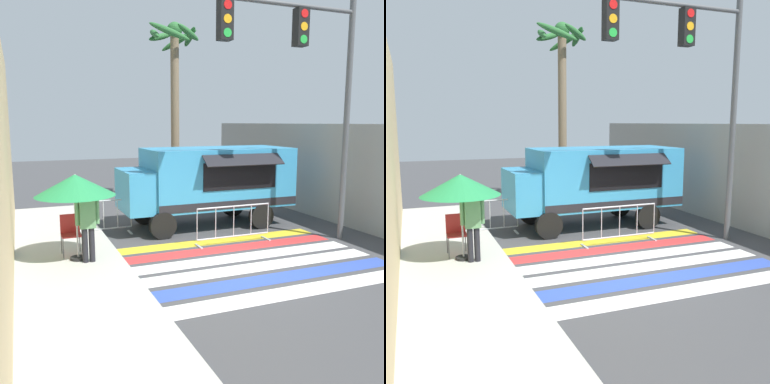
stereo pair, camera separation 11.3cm
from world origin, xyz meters
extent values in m
plane|color=#424244|center=(0.00, 0.00, 0.00)|extent=(60.00, 60.00, 0.00)
cube|color=#B7B5AD|center=(-4.80, 0.00, 0.08)|extent=(4.40, 16.00, 0.17)
cube|color=gray|center=(4.79, 3.00, 1.59)|extent=(0.20, 16.00, 3.18)
cube|color=white|center=(0.00, -1.68, 0.00)|extent=(6.40, 0.56, 0.01)
cube|color=#334FB2|center=(0.00, -0.92, 0.00)|extent=(6.40, 0.56, 0.01)
cube|color=white|center=(0.00, -0.16, 0.00)|extent=(6.40, 0.56, 0.01)
cube|color=white|center=(0.00, 0.60, 0.00)|extent=(6.40, 0.56, 0.01)
cube|color=red|center=(0.00, 1.36, 0.00)|extent=(6.40, 0.56, 0.01)
cube|color=yellow|center=(0.00, 2.12, 0.00)|extent=(6.40, 0.56, 0.01)
cube|color=#338CBF|center=(1.06, 3.85, 1.55)|extent=(4.50, 2.05, 1.79)
cube|color=#338CBF|center=(-1.19, 3.85, 1.26)|extent=(1.59, 1.89, 1.21)
cube|color=#1E232D|center=(-1.94, 3.85, 1.56)|extent=(0.06, 1.64, 0.46)
cube|color=black|center=(1.32, 2.81, 1.68)|extent=(2.38, 0.03, 0.81)
cube|color=black|center=(1.32, 2.61, 2.17)|extent=(2.48, 0.43, 0.31)
cube|color=black|center=(1.06, 2.82, 0.83)|extent=(4.50, 0.01, 0.24)
cylinder|color=black|center=(-1.06, 2.91, 0.38)|extent=(0.77, 0.22, 0.77)
cylinder|color=black|center=(-1.06, 4.80, 0.38)|extent=(0.77, 0.22, 0.77)
cylinder|color=black|center=(2.12, 2.91, 0.38)|extent=(0.77, 0.22, 0.77)
cylinder|color=black|center=(2.12, 4.80, 0.38)|extent=(0.77, 0.22, 0.77)
cylinder|color=#515456|center=(3.57, 1.06, 3.26)|extent=(0.16, 0.16, 6.52)
cylinder|color=#515456|center=(1.26, 1.06, 6.05)|extent=(4.63, 0.11, 0.11)
cube|color=black|center=(1.95, 1.03, 5.54)|extent=(0.32, 0.28, 0.90)
cylinder|color=red|center=(1.95, 0.89, 5.84)|extent=(0.20, 0.02, 0.20)
cylinder|color=#F2A519|center=(1.95, 0.89, 5.54)|extent=(0.20, 0.02, 0.20)
cylinder|color=green|center=(1.95, 0.89, 5.24)|extent=(0.20, 0.02, 0.20)
cube|color=black|center=(-0.13, 1.03, 5.54)|extent=(0.32, 0.28, 0.90)
cylinder|color=red|center=(-0.13, 0.89, 5.84)|extent=(0.20, 0.02, 0.20)
cylinder|color=#F2A519|center=(-0.13, 0.89, 5.54)|extent=(0.20, 0.02, 0.20)
cylinder|color=green|center=(-0.13, 0.89, 5.24)|extent=(0.20, 0.02, 0.20)
cylinder|color=black|center=(-3.57, 1.40, 0.20)|extent=(0.36, 0.36, 0.06)
cylinder|color=#B2B2B7|center=(-3.57, 1.40, 1.14)|extent=(0.04, 0.04, 1.94)
cone|color=#268C4C|center=(-3.57, 1.40, 1.87)|extent=(1.76, 1.76, 0.47)
cylinder|color=#4C4C51|center=(-3.87, 1.57, 0.40)|extent=(0.02, 0.02, 0.47)
cylinder|color=#4C4C51|center=(-3.45, 1.57, 0.40)|extent=(0.02, 0.02, 0.47)
cylinder|color=#4C4C51|center=(-3.87, 1.99, 0.40)|extent=(0.02, 0.02, 0.47)
cylinder|color=#4C4C51|center=(-3.45, 1.99, 0.40)|extent=(0.02, 0.02, 0.47)
cube|color=#B22626|center=(-3.66, 1.78, 0.65)|extent=(0.45, 0.45, 0.03)
cube|color=#B22626|center=(-3.66, 1.99, 0.88)|extent=(0.45, 0.03, 0.44)
cylinder|color=black|center=(-3.45, 1.14, 0.55)|extent=(0.13, 0.13, 0.77)
cylinder|color=black|center=(-3.30, 1.14, 0.55)|extent=(0.13, 0.13, 0.77)
cube|color=#598C59|center=(-3.37, 1.14, 1.25)|extent=(0.34, 0.20, 0.63)
cylinder|color=#598C59|center=(-3.59, 1.14, 1.29)|extent=(0.09, 0.09, 0.53)
cylinder|color=#598C59|center=(-3.15, 1.14, 1.29)|extent=(0.09, 0.09, 0.53)
sphere|color=#9E7051|center=(-3.37, 1.14, 1.71)|extent=(0.22, 0.22, 0.22)
cylinder|color=#B7BABF|center=(0.58, 1.79, 1.01)|extent=(2.14, 0.04, 0.04)
cylinder|color=#B7BABF|center=(0.58, 1.79, 0.19)|extent=(2.14, 0.04, 0.04)
cylinder|color=#B7BABF|center=(-0.49, 1.79, 0.60)|extent=(0.02, 0.02, 0.83)
cylinder|color=#B7BABF|center=(0.04, 1.79, 0.60)|extent=(0.02, 0.02, 0.83)
cylinder|color=#B7BABF|center=(0.58, 1.79, 0.60)|extent=(0.02, 0.02, 0.83)
cylinder|color=#B7BABF|center=(1.11, 1.79, 0.60)|extent=(0.02, 0.02, 0.83)
cylinder|color=#B7BABF|center=(1.65, 1.79, 0.60)|extent=(0.02, 0.02, 0.83)
cube|color=#B7BABF|center=(-0.44, 1.79, 0.01)|extent=(0.06, 0.44, 0.03)
cube|color=#B7BABF|center=(1.60, 1.79, 0.01)|extent=(0.06, 0.44, 0.03)
cylinder|color=#B7BABF|center=(-2.52, 3.91, 1.01)|extent=(1.61, 0.04, 0.04)
cylinder|color=#B7BABF|center=(-2.52, 3.91, 0.19)|extent=(1.61, 0.04, 0.04)
cylinder|color=#B7BABF|center=(-3.32, 3.91, 0.60)|extent=(0.02, 0.02, 0.83)
cylinder|color=#B7BABF|center=(-2.92, 3.91, 0.60)|extent=(0.02, 0.02, 0.83)
cylinder|color=#B7BABF|center=(-2.52, 3.91, 0.60)|extent=(0.02, 0.02, 0.83)
cylinder|color=#B7BABF|center=(-2.11, 3.91, 0.60)|extent=(0.02, 0.02, 0.83)
cylinder|color=#B7BABF|center=(-1.71, 3.91, 0.60)|extent=(0.02, 0.02, 0.83)
cube|color=#B7BABF|center=(-3.27, 3.91, 0.01)|extent=(0.06, 0.44, 0.03)
cube|color=#B7BABF|center=(-1.76, 3.91, 0.01)|extent=(0.06, 0.44, 0.03)
cylinder|color=#7A664C|center=(1.20, 8.11, 3.30)|extent=(0.33, 0.33, 6.61)
sphere|color=#2D6B33|center=(1.20, 8.11, 6.76)|extent=(0.60, 0.60, 0.60)
ellipsoid|color=#2D6B33|center=(1.83, 8.07, 6.53)|extent=(0.31, 1.25, 0.74)
ellipsoid|color=#2D6B33|center=(1.64, 8.79, 6.51)|extent=(1.43, 1.03, 0.97)
ellipsoid|color=#2D6B33|center=(0.84, 8.72, 6.59)|extent=(1.36, 0.94, 0.64)
ellipsoid|color=#2D6B33|center=(0.42, 8.21, 6.59)|extent=(0.44, 1.59, 0.70)
ellipsoid|color=#2D6B33|center=(0.75, 7.41, 6.54)|extent=(1.50, 1.09, 0.89)
ellipsoid|color=#2D6B33|center=(1.56, 7.54, 6.59)|extent=(1.27, 0.92, 0.61)
camera|label=1|loc=(-4.69, -8.18, 3.23)|focal=40.00mm
camera|label=2|loc=(-4.58, -8.22, 3.23)|focal=40.00mm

